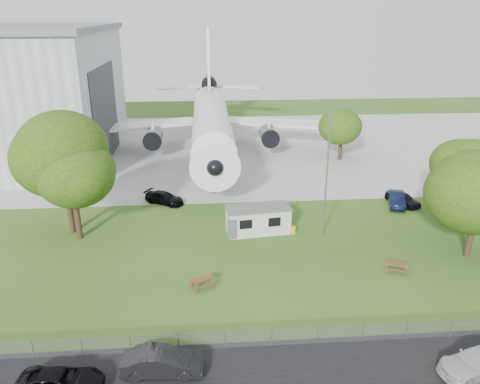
{
  "coord_description": "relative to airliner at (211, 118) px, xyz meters",
  "views": [
    {
      "loc": [
        -2.91,
        -33.97,
        20.33
      ],
      "look_at": [
        0.28,
        8.0,
        4.0
      ],
      "focal_mm": 35.0,
      "sensor_mm": 36.0,
      "label": 1
    }
  ],
  "objects": [
    {
      "name": "ground",
      "position": [
        2.0,
        -35.86,
        -5.27
      ],
      "size": [
        160.0,
        160.0,
        0.0
      ],
      "primitive_type": "plane",
      "color": "#486F26"
    },
    {
      "name": "tree_far_apron",
      "position": [
        18.6,
        -5.52,
        0.02
      ],
      "size": [
        6.43,
        6.43,
        8.52
      ],
      "color": "#382619",
      "rests_on": "ground"
    },
    {
      "name": "car_ne_hatch",
      "position": [
        20.93,
        -22.95,
        -4.54
      ],
      "size": [
        3.38,
        4.58,
        1.45
      ],
      "primitive_type": "imported",
      "rotation": [
        0.0,
        0.0,
        0.45
      ],
      "color": "black",
      "rests_on": "ground"
    },
    {
      "name": "fence",
      "position": [
        2.0,
        -45.36,
        -5.27
      ],
      "size": [
        58.0,
        0.04,
        1.3
      ],
      "primitive_type": "cube",
      "color": "gray",
      "rests_on": "ground"
    },
    {
      "name": "tree_east_back",
      "position": [
        24.6,
        -27.66,
        1.27
      ],
      "size": [
        6.93,
        6.93,
        10.02
      ],
      "color": "#382619",
      "rests_on": "ground"
    },
    {
      "name": "car_apron_van",
      "position": [
        -5.73,
        -20.52,
        -4.61
      ],
      "size": [
        4.9,
        3.9,
        1.33
      ],
      "primitive_type": "imported",
      "rotation": [
        0.0,
        0.0,
        1.05
      ],
      "color": "black",
      "rests_on": "ground"
    },
    {
      "name": "picnic_east",
      "position": [
        14.7,
        -36.79,
        -5.27
      ],
      "size": [
        2.25,
        2.1,
        0.76
      ],
      "primitive_type": null,
      "rotation": [
        0.0,
        0.0,
        -0.42
      ],
      "color": "brown",
      "rests_on": "ground"
    },
    {
      "name": "car_east_van",
      "position": [
        15.04,
        -48.63,
        -4.53
      ],
      "size": [
        5.43,
        3.17,
        1.48
      ],
      "primitive_type": "imported",
      "rotation": [
        0.0,
        0.0,
        -1.34
      ],
      "color": "#AEB0B5",
      "rests_on": "ground"
    },
    {
      "name": "car_ne_sedan",
      "position": [
        20.08,
        -23.17,
        -4.5
      ],
      "size": [
        2.88,
        4.92,
        1.53
      ],
      "primitive_type": "imported",
      "rotation": [
        0.0,
        0.0,
        -0.29
      ],
      "color": "black",
      "rests_on": "ground"
    },
    {
      "name": "tree_west_small",
      "position": [
        -13.17,
        -28.6,
        0.86
      ],
      "size": [
        7.56,
        7.56,
        9.92
      ],
      "color": "#382619",
      "rests_on": "ground"
    },
    {
      "name": "car_centre_sedan",
      "position": [
        -3.83,
        -47.28,
        -4.47
      ],
      "size": [
        4.93,
        1.97,
        1.6
      ],
      "primitive_type": "imported",
      "rotation": [
        0.0,
        0.0,
        1.51
      ],
      "color": "black",
      "rests_on": "ground"
    },
    {
      "name": "tree_east_front",
      "position": [
        22.01,
        -34.71,
        0.68
      ],
      "size": [
        7.96,
        7.96,
        9.94
      ],
      "color": "#382619",
      "rests_on": "ground"
    },
    {
      "name": "site_cabin",
      "position": [
        4.02,
        -28.49,
        -3.96
      ],
      "size": [
        6.89,
        3.45,
        2.62
      ],
      "color": "beige",
      "rests_on": "ground"
    },
    {
      "name": "tree_west_big",
      "position": [
        -14.19,
        -27.17,
        2.51
      ],
      "size": [
        9.55,
        9.55,
        12.56
      ],
      "color": "#382619",
      "rests_on": "ground"
    },
    {
      "name": "car_west_estate",
      "position": [
        -9.48,
        -48.33,
        -4.59
      ],
      "size": [
        5.04,
        2.64,
        1.35
      ],
      "primitive_type": "imported",
      "rotation": [
        0.0,
        0.0,
        1.49
      ],
      "color": "black",
      "rests_on": "ground"
    },
    {
      "name": "picnic_west",
      "position": [
        -1.44,
        -37.98,
        -5.27
      ],
      "size": [
        2.28,
        2.15,
        0.76
      ],
      "primitive_type": null,
      "rotation": [
        0.0,
        0.0,
        0.47
      ],
      "color": "brown",
      "rests_on": "ground"
    },
    {
      "name": "lamp_mast",
      "position": [
        10.2,
        -29.66,
        0.73
      ],
      "size": [
        0.16,
        0.16,
        12.0
      ],
      "primitive_type": "cylinder",
      "color": "slate",
      "rests_on": "ground"
    },
    {
      "name": "concrete_apron",
      "position": [
        2.0,
        2.14,
        -5.25
      ],
      "size": [
        120.0,
        46.0,
        0.03
      ],
      "primitive_type": "cube",
      "color": "#B7B7B2",
      "rests_on": "ground"
    },
    {
      "name": "airliner",
      "position": [
        0.0,
        0.0,
        0.0
      ],
      "size": [
        46.36,
        47.73,
        17.69
      ],
      "color": "white",
      "rests_on": "ground"
    }
  ]
}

